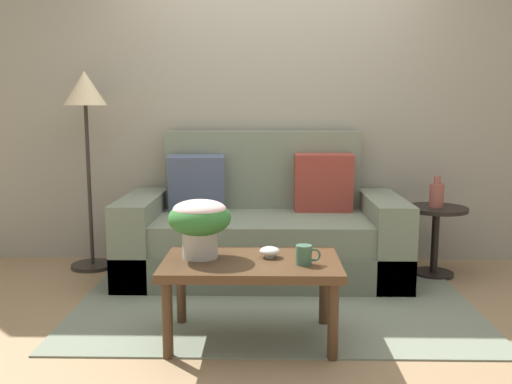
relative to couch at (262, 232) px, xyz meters
The scene contains 11 objects.
ground_plane 0.87m from the couch, 83.80° to the right, with size 14.00×14.00×0.00m, color #997A56.
wall_back 1.27m from the couch, 80.25° to the left, with size 6.40×0.12×2.98m, color gray.
area_rug 0.75m from the couch, 82.68° to the right, with size 2.55×1.61×0.01m, color gray.
couch is the anchor object (origin of this frame).
coffee_table 1.24m from the couch, 92.27° to the right, with size 0.96×0.58×0.46m.
side_table 1.32m from the couch, ahead, with size 0.46×0.46×0.53m.
floor_lamp 1.65m from the couch, behind, with size 0.34×0.34×1.55m.
potted_plant 1.28m from the couch, 105.64° to the right, with size 0.34×0.34×0.32m.
coffee_mug 1.35m from the couch, 79.91° to the right, with size 0.13×0.09×0.10m.
snack_bowl 1.19m from the couch, 87.52° to the right, with size 0.11×0.11×0.06m.
table_vase 1.35m from the couch, ahead, with size 0.11×0.11×0.24m.
Camera 1 is at (-0.05, -3.36, 1.28)m, focal length 39.11 mm.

